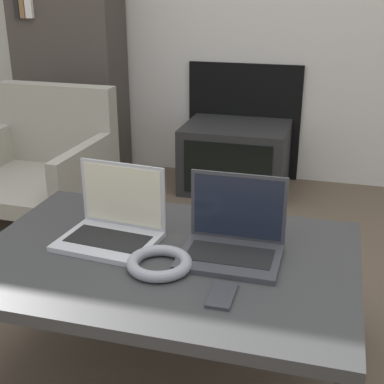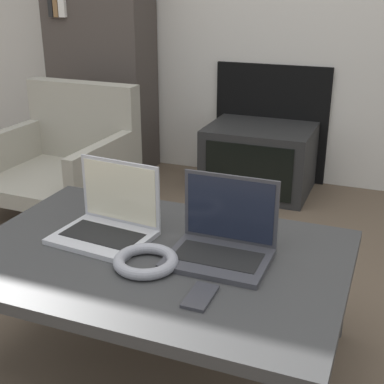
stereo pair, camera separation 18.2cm
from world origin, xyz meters
TOP-DOWN VIEW (x-y plane):
  - table at (0.00, 0.12)m, footprint 1.12×0.77m
  - laptop_left at (-0.19, 0.18)m, footprint 0.31×0.25m
  - laptop_right at (0.19, 0.18)m, footprint 0.29×0.23m
  - headphones at (0.01, 0.04)m, footprint 0.19×0.19m
  - phone at (0.21, -0.06)m, footprint 0.06×0.12m
  - tv at (-0.09, 1.71)m, footprint 0.59×0.47m
  - armchair at (-1.01, 1.14)m, footprint 0.68×0.69m
  - bookshelf at (-1.15, 1.80)m, footprint 0.63×0.32m

SIDE VIEW (x-z plane):
  - tv at x=-0.09m, z-range 0.00..0.38m
  - armchair at x=-1.01m, z-range -0.03..0.60m
  - table at x=0.00m, z-range 0.17..0.56m
  - phone at x=0.21m, z-range 0.39..0.40m
  - headphones at x=0.01m, z-range 0.39..0.42m
  - laptop_left at x=-0.19m, z-range 0.33..0.56m
  - laptop_right at x=0.19m, z-range 0.33..0.56m
  - bookshelf at x=-1.15m, z-range 0.00..1.72m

